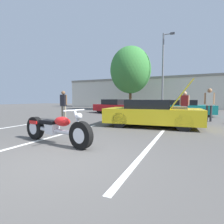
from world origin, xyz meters
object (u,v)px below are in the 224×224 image
(motorcycle, at_px, (55,129))
(spectator_midground, at_px, (184,103))
(parked_car_mid_row, at_px, (184,108))
(spectator_by_show_car, at_px, (209,102))
(show_car_hood_open, at_px, (153,113))
(tree_background, at_px, (130,70))
(spectator_far_lot, at_px, (63,103))
(parked_car_left_row, at_px, (117,107))
(light_pole, at_px, (164,69))

(motorcycle, distance_m, spectator_midground, 7.92)
(parked_car_mid_row, distance_m, spectator_by_show_car, 3.58)
(show_car_hood_open, bearing_deg, motorcycle, -118.75)
(tree_background, xyz_separation_m, spectator_midground, (6.19, -8.83, -3.66))
(spectator_far_lot, bearing_deg, spectator_midground, 21.31)
(show_car_hood_open, relative_size, parked_car_mid_row, 1.02)
(tree_background, height_order, spectator_far_lot, tree_background)
(parked_car_mid_row, xyz_separation_m, spectator_midground, (0.08, -3.38, 0.43))
(tree_background, distance_m, show_car_hood_open, 13.45)
(spectator_midground, xyz_separation_m, spectator_far_lot, (-6.67, -2.60, 0.03))
(parked_car_left_row, height_order, spectator_by_show_car, spectator_by_show_car)
(tree_background, height_order, parked_car_left_row, tree_background)
(parked_car_left_row, bearing_deg, parked_car_mid_row, 26.60)
(spectator_by_show_car, bearing_deg, parked_car_left_row, 155.92)
(spectator_far_lot, bearing_deg, motorcycle, -52.71)
(parked_car_left_row, xyz_separation_m, spectator_by_show_car, (6.81, -3.04, 0.52))
(motorcycle, height_order, parked_car_left_row, parked_car_left_row)
(motorcycle, relative_size, spectator_far_lot, 1.51)
(spectator_midground, relative_size, spectator_far_lot, 0.97)
(show_car_hood_open, bearing_deg, spectator_midground, 62.70)
(spectator_by_show_car, relative_size, spectator_midground, 1.09)
(spectator_midground, bearing_deg, parked_car_mid_row, 91.43)
(motorcycle, relative_size, parked_car_left_row, 0.52)
(motorcycle, bearing_deg, spectator_midground, 77.06)
(light_pole, distance_m, show_car_hood_open, 12.27)
(parked_car_left_row, height_order, spectator_midground, spectator_midground)
(tree_background, distance_m, parked_car_mid_row, 9.15)
(tree_background, bearing_deg, parked_car_left_row, -83.29)
(parked_car_mid_row, bearing_deg, parked_car_left_row, 175.89)
(light_pole, xyz_separation_m, spectator_by_show_car, (3.68, -8.45, -3.38))
(spectator_by_show_car, bearing_deg, show_car_hood_open, -129.07)
(show_car_hood_open, xyz_separation_m, spectator_far_lot, (-5.42, 0.41, 0.44))
(show_car_hood_open, relative_size, spectator_by_show_car, 2.33)
(show_car_hood_open, relative_size, parked_car_left_row, 0.84)
(spectator_by_show_car, distance_m, spectator_far_lot, 8.41)
(motorcycle, relative_size, show_car_hood_open, 0.61)
(show_car_hood_open, distance_m, spectator_by_show_car, 4.06)
(spectator_midground, height_order, spectator_far_lot, spectator_far_lot)
(light_pole, bearing_deg, parked_car_left_row, -120.11)
(tree_background, relative_size, spectator_midground, 4.34)
(tree_background, height_order, show_car_hood_open, tree_background)
(light_pole, bearing_deg, show_car_hood_open, -84.39)
(spectator_by_show_car, bearing_deg, tree_background, 130.64)
(parked_car_mid_row, bearing_deg, motorcycle, -112.49)
(parked_car_mid_row, bearing_deg, tree_background, 131.84)
(tree_background, height_order, motorcycle, tree_background)
(tree_background, xyz_separation_m, spectator_by_show_car, (7.48, -8.71, -3.55))
(parked_car_left_row, xyz_separation_m, spectator_far_lot, (-1.15, -5.76, 0.45))
(spectator_midground, distance_m, spectator_far_lot, 7.16)
(motorcycle, bearing_deg, light_pole, 97.79)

